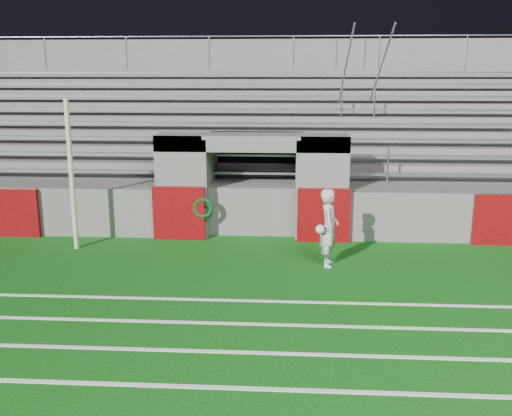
{
  "coord_description": "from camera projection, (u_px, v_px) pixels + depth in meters",
  "views": [
    {
      "loc": [
        0.99,
        -10.74,
        4.01
      ],
      "look_at": [
        0.2,
        1.8,
        1.1
      ],
      "focal_mm": 40.0,
      "sensor_mm": 36.0,
      "label": 1
    }
  ],
  "objects": [
    {
      "name": "field_post",
      "position": [
        71.0,
        175.0,
        13.24
      ],
      "size": [
        0.11,
        0.11,
        3.53
      ],
      "primitive_type": "cylinder",
      "color": "beige",
      "rests_on": "ground"
    },
    {
      "name": "stadium_structure",
      "position": [
        262.0,
        154.0,
        18.82
      ],
      "size": [
        26.0,
        8.48,
        5.42
      ],
      "color": "#585653",
      "rests_on": "ground"
    },
    {
      "name": "ground",
      "position": [
        240.0,
        282.0,
        11.41
      ],
      "size": [
        90.0,
        90.0,
        0.0
      ],
      "primitive_type": "plane",
      "color": "#0C4D0E",
      "rests_on": "ground"
    },
    {
      "name": "goalkeeper_with_ball",
      "position": [
        329.0,
        228.0,
        12.2
      ],
      "size": [
        0.53,
        0.66,
        1.69
      ],
      "color": "#B6BBC0",
      "rests_on": "ground"
    },
    {
      "name": "hose_coil",
      "position": [
        203.0,
        209.0,
        14.14
      ],
      "size": [
        0.52,
        0.14,
        0.59
      ],
      "color": "#0B3813",
      "rests_on": "ground"
    }
  ]
}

